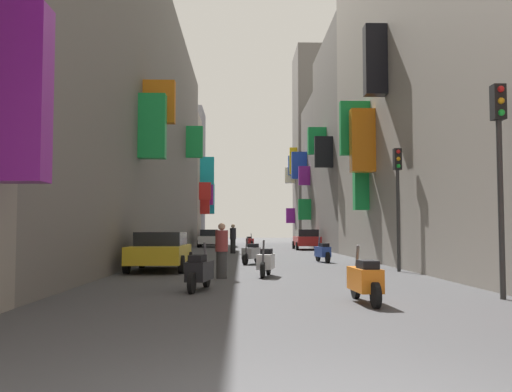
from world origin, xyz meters
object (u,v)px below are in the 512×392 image
scooter_orange (365,280)px  traffic_light_far_corner (500,153)px  parked_car_white (210,238)px  traffic_light_near_corner (398,187)px  scooter_black (199,271)px  scooter_red (250,241)px  pedestrian_near_left (222,251)px  pedestrian_crossing (233,239)px  scooter_white (266,262)px  parked_car_black (213,237)px  scooter_silver (251,253)px  parked_car_yellow (161,250)px  parked_car_red (307,239)px  scooter_blue (323,252)px

scooter_orange → traffic_light_far_corner: (3.01, 0.58, 2.59)m
parked_car_white → traffic_light_near_corner: 29.59m
scooter_black → scooter_red: 36.16m
pedestrian_near_left → traffic_light_far_corner: bearing=-40.8°
parked_car_white → pedestrian_crossing: 13.35m
pedestrian_crossing → traffic_light_near_corner: (5.97, -15.20, 2.01)m
pedestrian_near_left → pedestrian_crossing: bearing=89.8°
scooter_white → scooter_orange: bearing=-75.4°
parked_car_black → scooter_white: parked_car_black is taller
scooter_red → traffic_light_far_corner: size_ratio=0.42×
parked_car_black → scooter_silver: (3.25, -31.57, -0.27)m
parked_car_white → traffic_light_far_corner: traffic_light_far_corner is taller
parked_car_white → traffic_light_far_corner: bearing=-77.3°
parked_car_black → parked_car_yellow: size_ratio=0.97×
parked_car_red → scooter_white: bearing=-99.6°
parked_car_white → scooter_white: size_ratio=2.35×
scooter_orange → scooter_red: same height
scooter_black → parked_car_white: bearing=92.8°
scooter_red → traffic_light_near_corner: traffic_light_near_corner is taller
parked_car_yellow → scooter_black: (1.88, -6.76, -0.26)m
scooter_orange → traffic_light_near_corner: size_ratio=0.46×
parked_car_black → scooter_blue: size_ratio=2.30×
parked_car_black → pedestrian_crossing: size_ratio=2.40×
parked_car_white → traffic_light_near_corner: bearing=-74.0°
parked_car_red → parked_car_white: bearing=139.6°
scooter_red → pedestrian_near_left: pedestrian_near_left is taller
scooter_white → pedestrian_near_left: bearing=-154.7°
scooter_white → traffic_light_near_corner: bearing=22.7°
pedestrian_near_left → scooter_orange: bearing=-62.5°
scooter_orange → traffic_light_near_corner: (3.03, 8.38, 2.45)m
scooter_black → traffic_light_far_corner: (6.43, -1.85, 2.60)m
parked_car_black → scooter_blue: parked_car_black is taller
traffic_light_far_corner → scooter_red: bearing=97.1°
traffic_light_near_corner → parked_car_black: bearing=102.9°
scooter_black → traffic_light_far_corner: bearing=-16.0°
parked_car_red → scooter_red: (-4.07, 8.20, -0.31)m
parked_car_yellow → scooter_black: bearing=-74.4°
parked_car_red → scooter_blue: parked_car_red is taller
scooter_blue → traffic_light_near_corner: 6.46m
scooter_orange → scooter_black: 4.20m
parked_car_yellow → scooter_blue: 8.15m
scooter_red → traffic_light_near_corner: bearing=-81.1°
scooter_white → pedestrian_crossing: 17.22m
scooter_black → traffic_light_far_corner: size_ratio=0.43×
parked_car_yellow → pedestrian_near_left: 4.11m
scooter_white → scooter_red: bearing=90.0°
traffic_light_far_corner → parked_car_black: bearing=100.7°
scooter_black → traffic_light_near_corner: 9.11m
parked_car_yellow → scooter_silver: 4.94m
parked_car_yellow → scooter_orange: parked_car_yellow is taller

